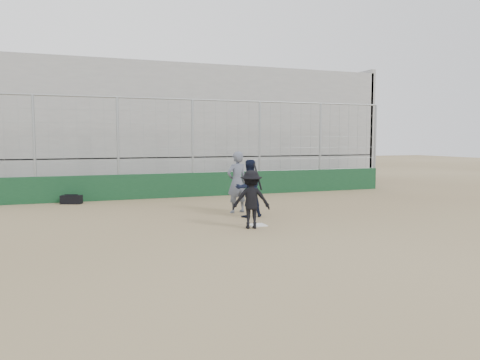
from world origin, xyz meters
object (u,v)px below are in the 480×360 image
object	(u,v)px
catcher_crouched	(249,198)
umpire	(237,185)
batter_at_plate	(251,199)
equipment_bag	(71,200)

from	to	relation	value
catcher_crouched	umpire	size ratio (longest dim) A/B	0.66
batter_at_plate	equipment_bag	distance (m)	8.08
batter_at_plate	equipment_bag	world-z (taller)	batter_at_plate
batter_at_plate	catcher_crouched	world-z (taller)	batter_at_plate
catcher_crouched	umpire	xyz separation A→B (m)	(-0.04, 0.97, 0.30)
equipment_bag	catcher_crouched	bearing A→B (deg)	-44.79
catcher_crouched	umpire	world-z (taller)	umpire
equipment_bag	batter_at_plate	bearing A→B (deg)	-56.32
catcher_crouched	equipment_bag	world-z (taller)	catcher_crouched
batter_at_plate	catcher_crouched	distance (m)	1.79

